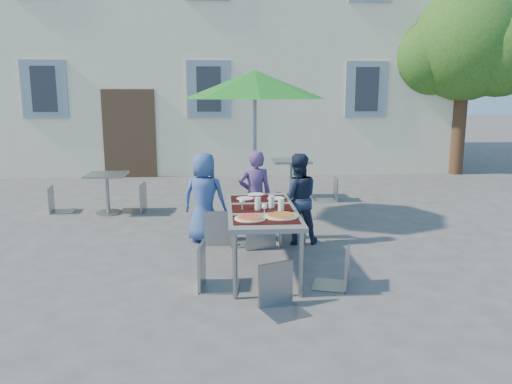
{
  "coord_description": "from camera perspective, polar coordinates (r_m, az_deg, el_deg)",
  "views": [
    {
      "loc": [
        0.33,
        -5.24,
        2.06
      ],
      "look_at": [
        0.77,
        1.35,
        0.77
      ],
      "focal_mm": 35.0,
      "sensor_mm": 36.0,
      "label": 1
    }
  ],
  "objects": [
    {
      "name": "pizza_near_right",
      "position": [
        5.45,
        2.9,
        -2.7
      ],
      "size": [
        0.37,
        0.37,
        0.03
      ],
      "color": "white",
      "rests_on": "dining_table"
    },
    {
      "name": "bg_chair_r_0",
      "position": [
        9.11,
        -13.47,
        1.3
      ],
      "size": [
        0.46,
        0.46,
        0.97
      ],
      "color": "gray",
      "rests_on": "ground"
    },
    {
      "name": "chair_0",
      "position": [
        6.94,
        -4.23,
        -1.59
      ],
      "size": [
        0.42,
        0.43,
        0.94
      ],
      "color": "gray",
      "rests_on": "ground"
    },
    {
      "name": "glassware",
      "position": [
        5.76,
        1.23,
        -1.34
      ],
      "size": [
        0.51,
        0.41,
        0.15
      ],
      "color": "silver",
      "rests_on": "dining_table"
    },
    {
      "name": "dining_table",
      "position": [
        5.88,
        0.66,
        -2.4
      ],
      "size": [
        0.8,
        1.85,
        0.76
      ],
      "color": "#4A4A4F",
      "rests_on": "ground"
    },
    {
      "name": "chair_5",
      "position": [
        4.84,
        2.83,
        -7.86
      ],
      "size": [
        0.5,
        0.5,
        0.85
      ],
      "color": "gray",
      "rests_on": "ground"
    },
    {
      "name": "bg_chair_r_1",
      "position": [
        9.92,
        8.61,
        1.96
      ],
      "size": [
        0.42,
        0.42,
        0.89
      ],
      "color": "#93999E",
      "rests_on": "ground"
    },
    {
      "name": "chair_1",
      "position": [
        6.77,
        0.28,
        -1.7
      ],
      "size": [
        0.54,
        0.54,
        0.97
      ],
      "color": "#939B9F",
      "rests_on": "ground"
    },
    {
      "name": "chair_3",
      "position": [
        5.38,
        -5.25,
        -5.41
      ],
      "size": [
        0.46,
        0.46,
        0.93
      ],
      "color": "gray",
      "rests_on": "ground"
    },
    {
      "name": "cafe_table_0",
      "position": [
        9.11,
        -16.64,
        0.55
      ],
      "size": [
        0.67,
        0.67,
        0.71
      ],
      "color": "#94979B",
      "rests_on": "ground"
    },
    {
      "name": "building",
      "position": [
        16.97,
        -5.22,
        20.46
      ],
      "size": [
        13.6,
        8.2,
        11.1
      ],
      "color": "beige",
      "rests_on": "ground"
    },
    {
      "name": "tree",
      "position": [
        14.26,
        22.86,
        15.0
      ],
      "size": [
        3.6,
        3.0,
        4.7
      ],
      "color": "#462E1E",
      "rests_on": "ground"
    },
    {
      "name": "place_settings",
      "position": [
        6.47,
        0.38,
        -0.56
      ],
      "size": [
        0.65,
        0.5,
        0.01
      ],
      "color": "white",
      "rests_on": "dining_table"
    },
    {
      "name": "ground",
      "position": [
        5.64,
        -7.0,
        -10.48
      ],
      "size": [
        90.0,
        90.0,
        0.0
      ],
      "primitive_type": "plane",
      "color": "#444446",
      "rests_on": "ground"
    },
    {
      "name": "cafe_table_1",
      "position": [
        10.0,
        4.05,
        2.36
      ],
      "size": [
        0.74,
        0.74,
        0.79
      ],
      "color": "#94979B",
      "rests_on": "ground"
    },
    {
      "name": "chair_2",
      "position": [
        7.01,
        4.17,
        -1.94
      ],
      "size": [
        0.4,
        0.41,
        0.85
      ],
      "color": "gray",
      "rests_on": "ground"
    },
    {
      "name": "bg_chair_l_0",
      "position": [
        9.52,
        -21.93,
        0.86
      ],
      "size": [
        0.44,
        0.43,
        0.88
      ],
      "color": "gray",
      "rests_on": "ground"
    },
    {
      "name": "child_1",
      "position": [
        7.11,
        -0.11,
        -0.41
      ],
      "size": [
        0.5,
        0.35,
        1.3
      ],
      "primitive_type": "imported",
      "rotation": [
        0.0,
        0.0,
        3.22
      ],
      "color": "#583B7A",
      "rests_on": "ground"
    },
    {
      "name": "patio_umbrella",
      "position": [
        8.03,
        -0.13,
        12.0
      ],
      "size": [
        2.28,
        2.28,
        2.44
      ],
      "color": "#94979B",
      "rests_on": "ground"
    },
    {
      "name": "child_0",
      "position": [
        7.07,
        -5.92,
        -0.66
      ],
      "size": [
        0.71,
        0.56,
        1.27
      ],
      "primitive_type": "imported",
      "rotation": [
        0.0,
        0.0,
        2.86
      ],
      "color": "#365395",
      "rests_on": "ground"
    },
    {
      "name": "bg_chair_l_1",
      "position": [
        9.73,
        0.37,
        2.36
      ],
      "size": [
        0.53,
        0.53,
        1.0
      ],
      "color": "gray",
      "rests_on": "ground"
    },
    {
      "name": "child_2",
      "position": [
        7.0,
        4.71,
        -0.75
      ],
      "size": [
        0.63,
        0.38,
        1.27
      ],
      "primitive_type": "imported",
      "rotation": [
        0.0,
        0.0,
        3.18
      ],
      "color": "#1C273E",
      "rests_on": "ground"
    },
    {
      "name": "chair_4",
      "position": [
        5.47,
        9.51,
        -5.89
      ],
      "size": [
        0.47,
        0.47,
        0.84
      ],
      "color": "gray",
      "rests_on": "ground"
    },
    {
      "name": "pizza_near_left",
      "position": [
        5.35,
        -0.67,
        -2.96
      ],
      "size": [
        0.34,
        0.34,
        0.03
      ],
      "color": "white",
      "rests_on": "dining_table"
    }
  ]
}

